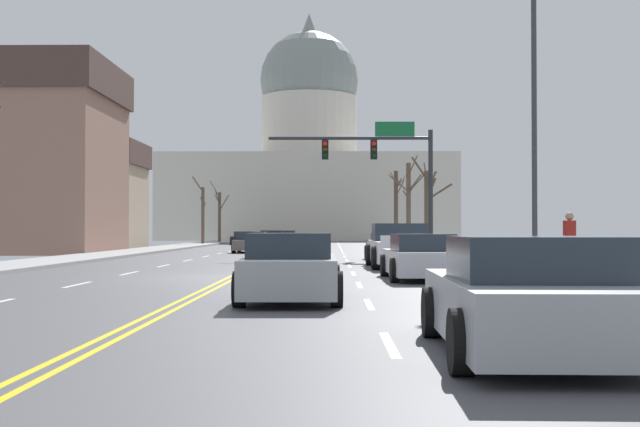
{
  "coord_description": "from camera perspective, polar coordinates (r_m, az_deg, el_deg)",
  "views": [
    {
      "loc": [
        2.8,
        -23.5,
        1.39
      ],
      "look_at": [
        2.11,
        28.99,
        2.38
      ],
      "focal_mm": 45.81,
      "sensor_mm": 36.0,
      "label": 1
    }
  ],
  "objects": [
    {
      "name": "ground",
      "position": [
        23.7,
        -6.04,
        -4.38
      ],
      "size": [
        20.0,
        180.0,
        0.2
      ],
      "color": "#4F4F54"
    },
    {
      "name": "signal_gantry",
      "position": [
        39.38,
        4.46,
        3.73
      ],
      "size": [
        7.91,
        0.41,
        6.41
      ],
      "color": "#28282D",
      "rests_on": "ground"
    },
    {
      "name": "street_lamp_right",
      "position": [
        22.58,
        14.16,
        8.66
      ],
      "size": [
        2.0,
        0.24,
        8.7
      ],
      "color": "#333338",
      "rests_on": "ground"
    },
    {
      "name": "capitol_building",
      "position": [
        105.63,
        -0.77,
        2.97
      ],
      "size": [
        35.6,
        22.93,
        29.41
      ],
      "color": "beige",
      "rests_on": "ground"
    },
    {
      "name": "sedan_near_00",
      "position": [
        35.99,
        4.94,
        -2.37
      ],
      "size": [
        2.15,
        4.51,
        1.2
      ],
      "color": "#1E7247",
      "rests_on": "ground"
    },
    {
      "name": "pickup_truck_near_01",
      "position": [
        29.58,
        5.67,
        -2.39
      ],
      "size": [
        2.41,
        5.41,
        1.59
      ],
      "color": "silver",
      "rests_on": "ground"
    },
    {
      "name": "sedan_near_02",
      "position": [
        22.53,
        7.05,
        -3.09
      ],
      "size": [
        2.03,
        4.55,
        1.25
      ],
      "color": "silver",
      "rests_on": "ground"
    },
    {
      "name": "sedan_near_03",
      "position": [
        15.71,
        -2.07,
        -3.9
      ],
      "size": [
        1.98,
        4.27,
        1.31
      ],
      "color": "#9EA3A8",
      "rests_on": "ground"
    },
    {
      "name": "sedan_near_04",
      "position": [
        9.34,
        14.45,
        -5.86
      ],
      "size": [
        2.16,
        4.43,
        1.3
      ],
      "color": "#9EA3A8",
      "rests_on": "ground"
    },
    {
      "name": "sedan_oncoming_00",
      "position": [
        48.3,
        -4.78,
        -2.05
      ],
      "size": [
        2.04,
        4.54,
        1.22
      ],
      "color": "#6B6056",
      "rests_on": "ground"
    },
    {
      "name": "sedan_oncoming_01",
      "position": [
        60.43,
        -3.38,
        -1.83
      ],
      "size": [
        2.2,
        4.57,
        1.28
      ],
      "color": "#B71414",
      "rests_on": "ground"
    },
    {
      "name": "sedan_oncoming_02",
      "position": [
        73.16,
        -5.37,
        -1.74
      ],
      "size": [
        2.02,
        4.64,
        1.17
      ],
      "color": "black",
      "rests_on": "ground"
    },
    {
      "name": "sedan_oncoming_03",
      "position": [
        86.66,
        -2.27,
        -1.62
      ],
      "size": [
        1.99,
        4.31,
        1.21
      ],
      "color": "#9EA3A8",
      "rests_on": "ground"
    },
    {
      "name": "flank_building_00",
      "position": [
        62.46,
        -17.36,
        1.28
      ],
      "size": [
        11.19,
        6.99,
        7.7
      ],
      "color": "tan",
      "rests_on": "ground"
    },
    {
      "name": "flank_building_01",
      "position": [
        72.37,
        -16.67,
        0.59
      ],
      "size": [
        10.04,
        8.04,
        6.78
      ],
      "color": "slate",
      "rests_on": "ground"
    },
    {
      "name": "flank_building_02",
      "position": [
        50.1,
        -21.07,
        3.7
      ],
      "size": [
        12.33,
        9.54,
        10.86
      ],
      "color": "#8C6656",
      "rests_on": "ground"
    },
    {
      "name": "bare_tree_00",
      "position": [
        59.13,
        6.22,
        0.82
      ],
      "size": [
        2.59,
        2.47,
        6.5
      ],
      "color": "brown",
      "rests_on": "ground"
    },
    {
      "name": "bare_tree_02",
      "position": [
        42.85,
        7.57,
        0.4
      ],
      "size": [
        2.05,
        2.48,
        5.03
      ],
      "color": "brown",
      "rests_on": "ground"
    },
    {
      "name": "bare_tree_03",
      "position": [
        71.0,
        -8.2,
        0.08
      ],
      "size": [
        1.21,
        2.05,
        5.76
      ],
      "color": "brown",
      "rests_on": "ground"
    },
    {
      "name": "bare_tree_04",
      "position": [
        73.82,
        5.34,
        0.58
      ],
      "size": [
        1.74,
        2.63,
        6.49
      ],
      "color": "#4C3D2D",
      "rests_on": "ground"
    },
    {
      "name": "bare_tree_05",
      "position": [
        78.7,
        -7.03,
        -0.04
      ],
      "size": [
        1.93,
        2.4,
        5.92
      ],
      "color": "brown",
      "rests_on": "ground"
    },
    {
      "name": "pedestrian_00",
      "position": [
        22.44,
        17.04,
        -1.83
      ],
      "size": [
        0.35,
        0.34,
        1.69
      ],
      "color": "#33333D",
      "rests_on": "ground"
    },
    {
      "name": "bicycle_parked",
      "position": [
        25.12,
        12.2,
        -3.11
      ],
      "size": [
        0.12,
        1.77,
        0.85
      ],
      "color": "black",
      "rests_on": "ground"
    }
  ]
}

